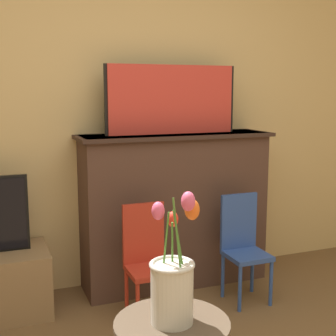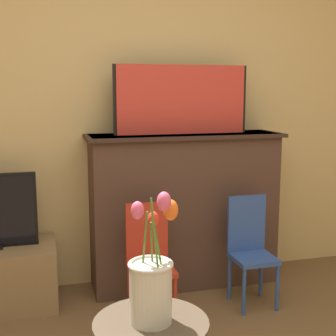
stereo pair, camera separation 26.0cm
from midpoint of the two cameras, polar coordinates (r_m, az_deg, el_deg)
The scene contains 6 objects.
wall_back at distance 3.33m, azimuth -2.49°, elevation 8.90°, with size 8.00×0.06×2.70m.
fireplace_mantel at distance 3.33m, azimuth 4.24°, elevation -4.91°, with size 1.37×0.39×1.08m.
painting at distance 3.23m, azimuth 4.03°, elevation 8.31°, with size 0.94×0.03×0.47m.
chair_red at distance 2.89m, azimuth 0.33°, elevation -10.70°, with size 0.26×0.26×0.70m.
chair_blue at distance 3.14m, azimuth 12.36°, elevation -9.22°, with size 0.26×0.26×0.70m.
vase_tulips at distance 1.89m, azimuth 2.01°, elevation -13.87°, with size 0.20×0.19×0.54m.
Camera 2 is at (-0.63, -1.16, 1.38)m, focal length 50.00 mm.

